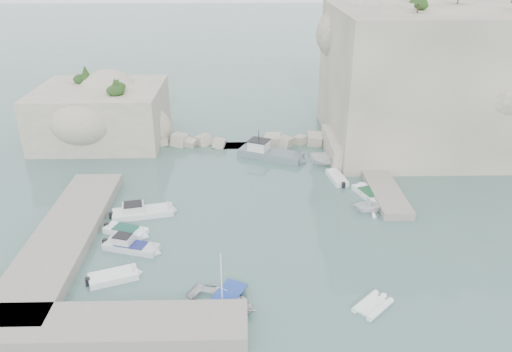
{
  "coord_description": "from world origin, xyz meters",
  "views": [
    {
      "loc": [
        -1.04,
        -38.73,
        23.73
      ],
      "look_at": [
        0.0,
        6.0,
        3.0
      ],
      "focal_mm": 35.0,
      "sensor_mm": 36.0,
      "label": 1
    }
  ],
  "objects_px": {
    "motorboat_c": "(126,233)",
    "inflatable_dinghy": "(372,307)",
    "tender_east_c": "(337,180)",
    "tender_east_d": "(328,165)",
    "work_boat": "(271,158)",
    "tender_east_b": "(369,197)",
    "motorboat_d": "(131,250)",
    "motorboat_e": "(114,279)",
    "tender_east_a": "(368,212)",
    "rowboat": "(222,306)",
    "motorboat_b": "(143,215)"
  },
  "relations": [
    {
      "from": "motorboat_c",
      "to": "inflatable_dinghy",
      "type": "height_order",
      "value": "motorboat_c"
    },
    {
      "from": "motorboat_c",
      "to": "tender_east_c",
      "type": "height_order",
      "value": "same"
    },
    {
      "from": "tender_east_d",
      "to": "work_boat",
      "type": "height_order",
      "value": "work_boat"
    },
    {
      "from": "tender_east_b",
      "to": "work_boat",
      "type": "xyz_separation_m",
      "value": [
        -9.7,
        10.68,
        0.0
      ]
    },
    {
      "from": "motorboat_d",
      "to": "tender_east_c",
      "type": "relative_size",
      "value": 1.21
    },
    {
      "from": "work_boat",
      "to": "motorboat_c",
      "type": "bearing_deg",
      "value": -104.35
    },
    {
      "from": "motorboat_e",
      "to": "tender_east_a",
      "type": "bearing_deg",
      "value": 4.22
    },
    {
      "from": "inflatable_dinghy",
      "to": "tender_east_c",
      "type": "relative_size",
      "value": 0.74
    },
    {
      "from": "motorboat_e",
      "to": "inflatable_dinghy",
      "type": "height_order",
      "value": "motorboat_e"
    },
    {
      "from": "rowboat",
      "to": "tender_east_d",
      "type": "bearing_deg",
      "value": 2.77
    },
    {
      "from": "motorboat_c",
      "to": "tender_east_a",
      "type": "bearing_deg",
      "value": 30.07
    },
    {
      "from": "tender_east_c",
      "to": "tender_east_d",
      "type": "distance_m",
      "value": 4.18
    },
    {
      "from": "tender_east_d",
      "to": "tender_east_a",
      "type": "bearing_deg",
      "value": -158.67
    },
    {
      "from": "motorboat_c",
      "to": "motorboat_b",
      "type": "bearing_deg",
      "value": 96.19
    },
    {
      "from": "inflatable_dinghy",
      "to": "tender_east_c",
      "type": "distance_m",
      "value": 21.55
    },
    {
      "from": "tender_east_d",
      "to": "motorboat_e",
      "type": "bearing_deg",
      "value": 147.87
    },
    {
      "from": "motorboat_e",
      "to": "motorboat_b",
      "type": "relative_size",
      "value": 0.64
    },
    {
      "from": "rowboat",
      "to": "motorboat_e",
      "type": "bearing_deg",
      "value": 96.3
    },
    {
      "from": "tender_east_c",
      "to": "motorboat_b",
      "type": "bearing_deg",
      "value": 100.81
    },
    {
      "from": "motorboat_d",
      "to": "rowboat",
      "type": "distance_m",
      "value": 11.05
    },
    {
      "from": "inflatable_dinghy",
      "to": "tender_east_d",
      "type": "relative_size",
      "value": 0.71
    },
    {
      "from": "inflatable_dinghy",
      "to": "work_boat",
      "type": "height_order",
      "value": "work_boat"
    },
    {
      "from": "tender_east_b",
      "to": "work_boat",
      "type": "height_order",
      "value": "work_boat"
    },
    {
      "from": "motorboat_c",
      "to": "motorboat_d",
      "type": "bearing_deg",
      "value": -48.09
    },
    {
      "from": "motorboat_c",
      "to": "tender_east_b",
      "type": "distance_m",
      "value": 24.64
    },
    {
      "from": "motorboat_b",
      "to": "tender_east_d",
      "type": "relative_size",
      "value": 1.38
    },
    {
      "from": "motorboat_c",
      "to": "motorboat_e",
      "type": "bearing_deg",
      "value": -64.6
    },
    {
      "from": "motorboat_c",
      "to": "tender_east_c",
      "type": "bearing_deg",
      "value": 48.56
    },
    {
      "from": "inflatable_dinghy",
      "to": "tender_east_a",
      "type": "bearing_deg",
      "value": 34.26
    },
    {
      "from": "motorboat_e",
      "to": "tender_east_a",
      "type": "xyz_separation_m",
      "value": [
        22.42,
        10.44,
        0.0
      ]
    },
    {
      "from": "rowboat",
      "to": "inflatable_dinghy",
      "type": "height_order",
      "value": "rowboat"
    },
    {
      "from": "motorboat_b",
      "to": "work_boat",
      "type": "xyz_separation_m",
      "value": [
        13.07,
        14.03,
        0.0
      ]
    },
    {
      "from": "motorboat_c",
      "to": "motorboat_d",
      "type": "height_order",
      "value": "motorboat_d"
    },
    {
      "from": "motorboat_b",
      "to": "tender_east_d",
      "type": "xyz_separation_m",
      "value": [
        19.83,
        11.63,
        0.0
      ]
    },
    {
      "from": "motorboat_d",
      "to": "inflatable_dinghy",
      "type": "distance_m",
      "value": 20.54
    },
    {
      "from": "tender_east_a",
      "to": "rowboat",
      "type": "bearing_deg",
      "value": 130.87
    },
    {
      "from": "rowboat",
      "to": "inflatable_dinghy",
      "type": "bearing_deg",
      "value": -64.78
    },
    {
      "from": "motorboat_c",
      "to": "tender_east_a",
      "type": "height_order",
      "value": "tender_east_a"
    },
    {
      "from": "motorboat_e",
      "to": "tender_east_a",
      "type": "relative_size",
      "value": 1.2
    },
    {
      "from": "motorboat_b",
      "to": "tender_east_a",
      "type": "relative_size",
      "value": 1.87
    },
    {
      "from": "motorboat_b",
      "to": "work_boat",
      "type": "height_order",
      "value": "work_boat"
    },
    {
      "from": "motorboat_e",
      "to": "motorboat_b",
      "type": "distance_m",
      "value": 10.3
    },
    {
      "from": "motorboat_d",
      "to": "inflatable_dinghy",
      "type": "xyz_separation_m",
      "value": [
        18.93,
        -7.96,
        0.0
      ]
    },
    {
      "from": "rowboat",
      "to": "inflatable_dinghy",
      "type": "relative_size",
      "value": 1.65
    },
    {
      "from": "motorboat_b",
      "to": "rowboat",
      "type": "bearing_deg",
      "value": -71.46
    },
    {
      "from": "rowboat",
      "to": "tender_east_a",
      "type": "bearing_deg",
      "value": -17.57
    },
    {
      "from": "inflatable_dinghy",
      "to": "tender_east_b",
      "type": "xyz_separation_m",
      "value": [
        3.74,
        17.41,
        0.0
      ]
    },
    {
      "from": "motorboat_d",
      "to": "tender_east_a",
      "type": "height_order",
      "value": "tender_east_a"
    },
    {
      "from": "motorboat_e",
      "to": "tender_east_d",
      "type": "relative_size",
      "value": 0.89
    },
    {
      "from": "motorboat_e",
      "to": "motorboat_d",
      "type": "bearing_deg",
      "value": 62.15
    }
  ]
}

